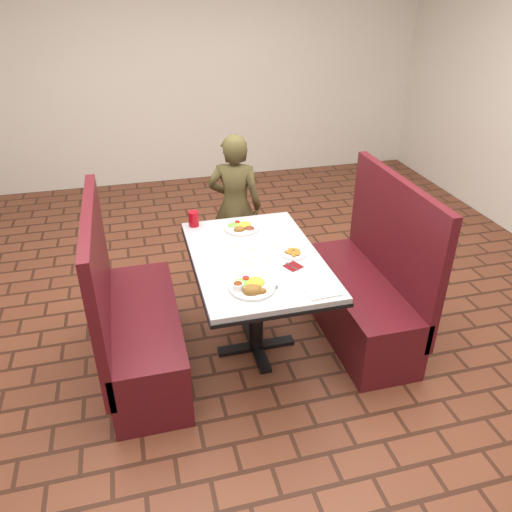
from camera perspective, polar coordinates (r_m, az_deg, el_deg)
name	(u,v)px	position (r m, az deg, el deg)	size (l,w,h in m)	color
room	(256,63)	(2.80, 0.00, 21.19)	(7.00, 7.04, 2.82)	brown
dining_table	(256,269)	(3.23, 0.00, -1.48)	(0.81, 1.21, 0.75)	#AFB1B4
booth_bench_left	(136,328)	(3.34, -13.52, -8.01)	(0.47, 1.20, 1.17)	#59141B
booth_bench_right	(364,293)	(3.66, 12.23, -4.19)	(0.47, 1.20, 1.17)	#59141B
diner_person	(235,206)	(4.21, -2.40, 5.69)	(0.45, 0.30, 1.23)	brown
near_dinner_plate	(251,285)	(2.84, -0.54, -3.32)	(0.27, 0.27, 0.08)	white
far_dinner_plate	(242,226)	(3.52, -1.67, 3.46)	(0.24, 0.24, 0.06)	white
plantain_plate	(293,253)	(3.20, 4.30, 0.36)	(0.17, 0.17, 0.03)	white
maroon_napkin	(293,266)	(3.07, 4.27, -1.19)	(0.09, 0.09, 0.00)	#5E0E10
spoon_utensil	(292,267)	(3.07, 4.17, -1.22)	(0.01, 0.11, 0.00)	silver
red_tumbler	(194,219)	(3.58, -7.15, 4.24)	(0.07, 0.07, 0.11)	#AD0B14
paper_napkin	(323,291)	(2.85, 7.62, -3.95)	(0.19, 0.14, 0.01)	white
knife_utensil	(266,281)	(2.90, 1.19, -2.91)	(0.01, 0.18, 0.00)	silver
fork_utensil	(264,284)	(2.88, 0.88, -3.24)	(0.01, 0.15, 0.00)	silver
lettuce_shreds	(260,251)	(3.24, 0.42, 0.61)	(0.28, 0.32, 0.00)	#96C14D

